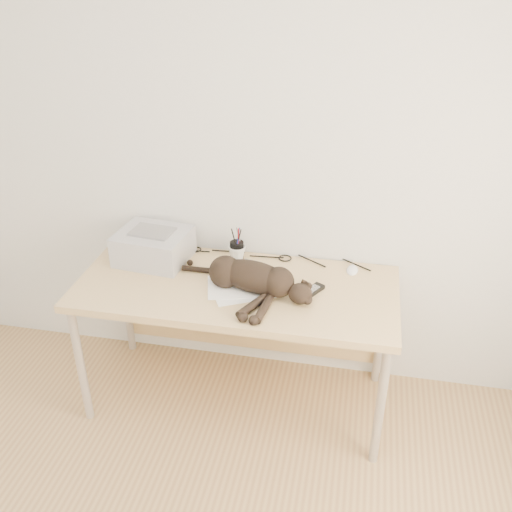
% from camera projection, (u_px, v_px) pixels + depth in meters
% --- Properties ---
extents(wall_back, '(3.50, 0.00, 3.50)m').
position_uv_depth(wall_back, '(250.00, 154.00, 2.88)').
color(wall_back, silver).
rests_on(wall_back, floor).
extents(desk, '(1.60, 0.70, 0.74)m').
position_uv_depth(desk, '(240.00, 298.00, 2.98)').
color(desk, '#CFB579').
rests_on(desk, floor).
extents(printer, '(0.39, 0.34, 0.17)m').
position_uv_depth(printer, '(154.00, 246.00, 3.03)').
color(printer, '#BCBCC1').
rests_on(printer, desk).
extents(papers, '(0.40, 0.34, 0.01)m').
position_uv_depth(papers, '(242.00, 288.00, 2.81)').
color(papers, white).
rests_on(papers, desk).
extents(cat, '(0.71, 0.44, 0.17)m').
position_uv_depth(cat, '(249.00, 278.00, 2.76)').
color(cat, black).
rests_on(cat, desk).
extents(mug, '(0.12, 0.12, 0.09)m').
position_uv_depth(mug, '(237.00, 253.00, 3.04)').
color(mug, white).
rests_on(mug, desk).
extents(pen_cup, '(0.07, 0.07, 0.19)m').
position_uv_depth(pen_cup, '(237.00, 250.00, 3.05)').
color(pen_cup, black).
rests_on(pen_cup, desk).
extents(remote_grey, '(0.08, 0.17, 0.02)m').
position_uv_depth(remote_grey, '(243.00, 268.00, 2.97)').
color(remote_grey, gray).
rests_on(remote_grey, desk).
extents(remote_black, '(0.14, 0.18, 0.02)m').
position_uv_depth(remote_black, '(310.00, 293.00, 2.76)').
color(remote_black, black).
rests_on(remote_black, desk).
extents(mouse, '(0.07, 0.11, 0.03)m').
position_uv_depth(mouse, '(352.00, 268.00, 2.95)').
color(mouse, white).
rests_on(mouse, desk).
extents(cable_tangle, '(1.36, 0.07, 0.01)m').
position_uv_depth(cable_tangle, '(249.00, 255.00, 3.10)').
color(cable_tangle, black).
rests_on(cable_tangle, desk).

